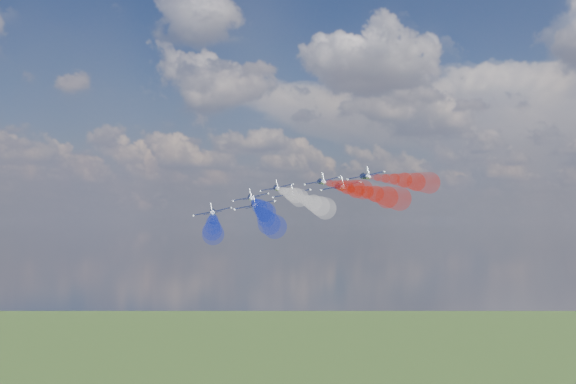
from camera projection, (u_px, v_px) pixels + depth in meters
The scene contains 16 objects.
jet_lead at pixel (277, 188), 179.67m from camera, with size 8.64×10.79×2.88m, color black, non-canonical shape.
trail_lead at pixel (288, 193), 153.79m from camera, with size 3.60×42.57×3.60m, color white, non-canonical shape.
jet_inner_left at pixel (251, 198), 167.63m from camera, with size 8.64×10.79×2.88m, color black, non-canonical shape.
trail_inner_left at pixel (258, 205), 141.74m from camera, with size 3.60×42.57×3.60m, color #1729C3, non-canonical shape.
jet_inner_right at pixel (321, 182), 169.88m from camera, with size 8.64×10.79×2.88m, color black, non-canonical shape.
trail_inner_right at pixel (341, 185), 143.99m from camera, with size 3.60×42.57×3.60m, color red, non-canonical shape.
jet_outer_left at pixel (213, 212), 156.86m from camera, with size 8.64×10.79×2.88m, color black, non-canonical shape.
trail_outer_left at pixel (213, 222), 130.98m from camera, with size 3.60×42.57×3.60m, color #1729C3, non-canonical shape.
jet_center_third at pixel (291, 194), 157.20m from camera, with size 8.64×10.79×2.88m, color black, non-canonical shape.
trail_center_third at pixel (307, 201), 131.32m from camera, with size 3.60×42.57×3.60m, color white, non-canonical shape.
jet_outer_right at pixel (365, 176), 158.67m from camera, with size 8.64×10.79×2.88m, color black, non-canonical shape.
trail_outer_right at pixel (395, 179), 132.79m from camera, with size 3.60×42.57×3.60m, color red, non-canonical shape.
jet_rear_left at pixel (255, 206), 147.14m from camera, with size 8.64×10.79×2.88m, color black, non-canonical shape.
trail_rear_left at pixel (264, 215), 121.26m from camera, with size 3.60×42.57×3.60m, color #1729C3, non-canonical shape.
jet_rear_right at pixel (340, 187), 148.35m from camera, with size 8.64×10.79×2.88m, color black, non-canonical shape.
trail_rear_right at pixel (367, 192), 122.46m from camera, with size 3.60×42.57×3.60m, color red, non-canonical shape.
Camera 1 is at (107.68, -139.01, 123.76)m, focal length 45.17 mm.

